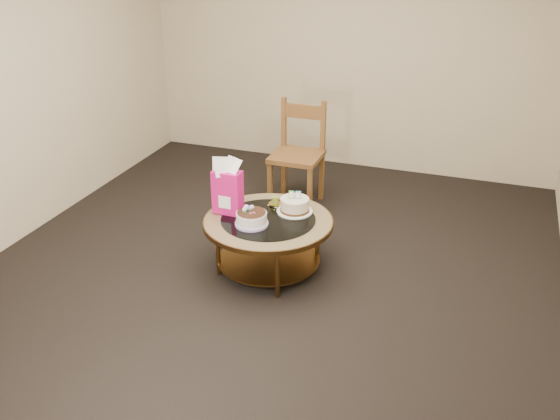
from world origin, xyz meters
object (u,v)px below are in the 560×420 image
(gift_bag, at_px, (227,186))
(dining_chair, at_px, (298,154))
(coffee_table, at_px, (268,228))
(decorated_cake, at_px, (251,219))
(cream_cake, at_px, (295,205))

(gift_bag, bearing_deg, dining_chair, 84.68)
(gift_bag, bearing_deg, coffee_table, 0.46)
(gift_bag, distance_m, dining_chair, 1.33)
(decorated_cake, height_order, gift_bag, gift_bag)
(decorated_cake, bearing_deg, dining_chair, 94.03)
(coffee_table, height_order, dining_chair, dining_chair)
(coffee_table, xyz_separation_m, gift_bag, (-0.34, 0.01, 0.30))
(decorated_cake, height_order, cream_cake, cream_cake)
(cream_cake, bearing_deg, coffee_table, -143.67)
(coffee_table, xyz_separation_m, cream_cake, (0.15, 0.19, 0.14))
(coffee_table, bearing_deg, cream_cake, 50.51)
(decorated_cake, relative_size, dining_chair, 0.25)
(cream_cake, height_order, gift_bag, gift_bag)
(dining_chair, bearing_deg, coffee_table, -81.98)
(coffee_table, bearing_deg, gift_bag, 179.14)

